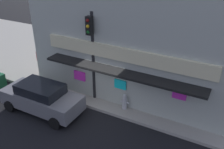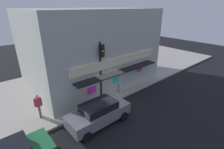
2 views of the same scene
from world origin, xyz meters
The scene contains 8 objects.
ground_plane centered at (0.00, 0.00, 0.00)m, with size 63.33×63.33×0.00m, color black.
sidewalk centered at (0.00, 5.30, 0.09)m, with size 42.22×10.60×0.17m, color #A39E93.
corner_building centered at (1.14, 5.19, 3.83)m, with size 12.15×9.46×7.33m.
traffic_light centered at (-0.68, 0.81, 3.41)m, with size 0.32×0.58×5.05m.
fire_hydrant centered at (1.37, 0.72, 0.61)m, with size 0.50×0.26×0.91m.
trash_can centered at (-2.33, 2.17, 0.59)m, with size 0.56×0.56×0.84m, color #2D2D2D.
pedestrian centered at (-5.59, 1.77, 1.20)m, with size 0.55×0.44×1.86m.
parked_car_grey centered at (-2.58, -1.38, 0.85)m, with size 4.51×2.05×1.65m.
Camera 2 is at (-8.05, -9.26, 7.73)m, focal length 26.49 mm.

